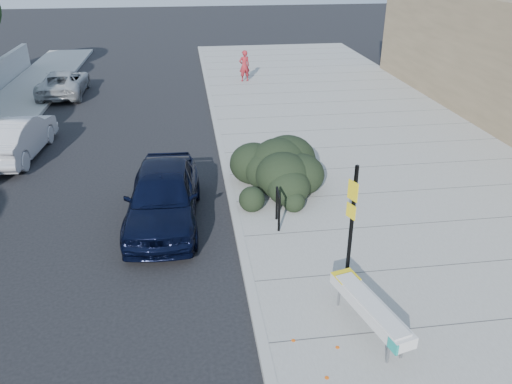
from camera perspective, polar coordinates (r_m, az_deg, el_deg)
ground at (r=11.69m, az=-0.72°, el=-10.82°), size 120.00×120.00×0.00m
sidewalk_near at (r=17.25m, az=15.82°, el=1.38°), size 11.20×50.00×0.15m
curb_near at (r=15.91m, az=-3.04°, el=0.28°), size 0.22×50.00×0.17m
bench at (r=10.26m, az=12.88°, el=-12.76°), size 1.01×2.38×0.70m
bike_rack at (r=13.50m, az=2.52°, el=-1.49°), size 0.12×0.70×1.02m
sign_post at (r=11.22m, az=10.90°, el=-2.67°), size 0.16×0.30×2.77m
hedge at (r=16.05m, az=2.12°, el=4.00°), size 3.24×4.78×1.64m
sedan_navy at (r=14.10m, az=-10.56°, el=-0.39°), size 2.20×4.94×1.65m
wagon_silver at (r=20.41m, az=-25.81°, el=5.71°), size 1.99×4.80×1.54m
suv_silver at (r=28.44m, az=-21.14°, el=11.56°), size 2.21×4.68×1.29m
pedestrian at (r=28.87m, az=-1.34°, el=14.22°), size 0.71×0.56×1.72m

